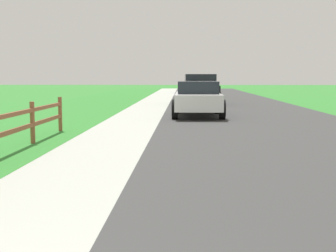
{
  "coord_description": "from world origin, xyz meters",
  "views": [
    {
      "loc": [
        0.86,
        -0.53,
        1.6
      ],
      "look_at": [
        0.54,
        8.95,
        0.59
      ],
      "focal_mm": 50.38,
      "sensor_mm": 36.0,
      "label": 1
    }
  ],
  "objects_px": {
    "parked_car_beige": "(199,87)",
    "parked_suv_white": "(198,98)",
    "parked_car_black": "(200,90)",
    "parked_car_blue": "(193,85)"
  },
  "relations": [
    {
      "from": "parked_car_black",
      "to": "parked_car_beige",
      "type": "xyz_separation_m",
      "value": [
        0.24,
        8.44,
        -0.04
      ]
    },
    {
      "from": "parked_car_beige",
      "to": "parked_car_blue",
      "type": "xyz_separation_m",
      "value": [
        -0.25,
        9.27,
        -0.03
      ]
    },
    {
      "from": "parked_car_beige",
      "to": "parked_car_blue",
      "type": "distance_m",
      "value": 9.28
    },
    {
      "from": "parked_suv_white",
      "to": "parked_car_beige",
      "type": "relative_size",
      "value": 0.95
    },
    {
      "from": "parked_car_beige",
      "to": "parked_car_blue",
      "type": "relative_size",
      "value": 1.0
    },
    {
      "from": "parked_car_black",
      "to": "parked_car_blue",
      "type": "xyz_separation_m",
      "value": [
        -0.01,
        17.71,
        -0.07
      ]
    },
    {
      "from": "parked_car_beige",
      "to": "parked_suv_white",
      "type": "bearing_deg",
      "value": -92.03
    },
    {
      "from": "parked_car_beige",
      "to": "parked_car_blue",
      "type": "height_order",
      "value": "parked_car_beige"
    },
    {
      "from": "parked_suv_white",
      "to": "parked_car_beige",
      "type": "bearing_deg",
      "value": 87.97
    },
    {
      "from": "parked_car_black",
      "to": "parked_car_beige",
      "type": "height_order",
      "value": "parked_car_black"
    }
  ]
}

